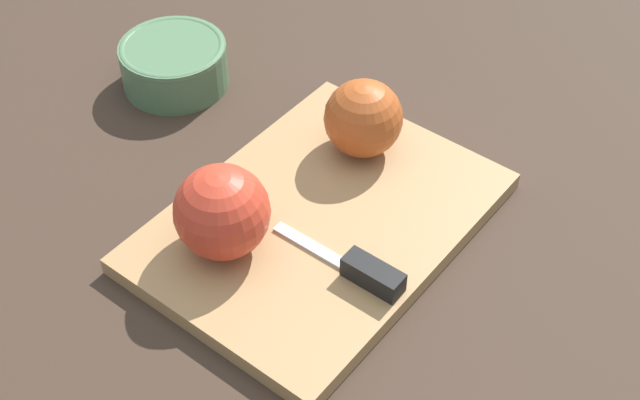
{
  "coord_description": "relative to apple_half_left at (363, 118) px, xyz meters",
  "views": [
    {
      "loc": [
        0.42,
        0.39,
        0.61
      ],
      "look_at": [
        0.0,
        0.0,
        0.04
      ],
      "focal_mm": 50.0,
      "sensor_mm": 36.0,
      "label": 1
    }
  ],
  "objects": [
    {
      "name": "apple_half_right",
      "position": [
        0.18,
        -0.0,
        0.0
      ],
      "size": [
        0.09,
        0.09,
        0.09
      ],
      "rotation": [
        0.0,
        0.0,
        3.85
      ],
      "color": "red",
      "rests_on": "cutting_board"
    },
    {
      "name": "knife",
      "position": [
        0.13,
        0.11,
        -0.03
      ],
      "size": [
        0.03,
        0.14,
        0.02
      ],
      "rotation": [
        0.0,
        0.0,
        -1.48
      ],
      "color": "silver",
      "rests_on": "cutting_board"
    },
    {
      "name": "bowl",
      "position": [
        0.04,
        -0.24,
        -0.03
      ],
      "size": [
        0.12,
        0.12,
        0.05
      ],
      "color": "#4C704C",
      "rests_on": "ground_plane"
    },
    {
      "name": "apple_half_left",
      "position": [
        0.0,
        0.0,
        0.0
      ],
      "size": [
        0.08,
        0.08,
        0.08
      ],
      "rotation": [
        0.0,
        0.0,
        5.92
      ],
      "color": "#AD4C1E",
      "rests_on": "cutting_board"
    },
    {
      "name": "ground_plane",
      "position": [
        0.1,
        0.03,
        -0.06
      ],
      "size": [
        4.0,
        4.0,
        0.0
      ],
      "primitive_type": "plane",
      "color": "#38281E"
    },
    {
      "name": "cutting_board",
      "position": [
        0.1,
        0.03,
        -0.05
      ],
      "size": [
        0.35,
        0.27,
        0.02
      ],
      "color": "#A37A4C",
      "rests_on": "ground_plane"
    }
  ]
}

